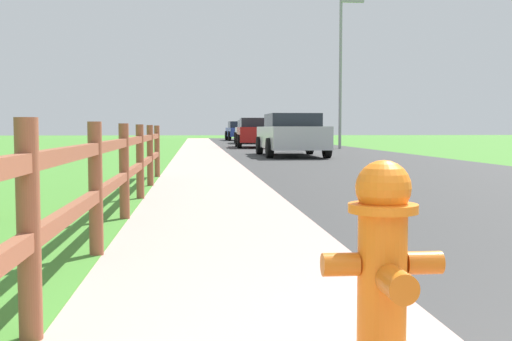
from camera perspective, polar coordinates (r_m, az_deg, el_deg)
name	(u,v)px	position (r m, az deg, el deg)	size (l,w,h in m)	color
ground_plane	(225,152)	(26.36, -2.79, 1.70)	(120.00, 120.00, 0.00)	#44842F
road_asphalt	(300,150)	(28.72, 4.01, 1.88)	(7.00, 66.00, 0.01)	#353535
curb_concrete	(156,150)	(28.38, -9.05, 1.82)	(6.00, 66.00, 0.01)	tan
grass_verge	(122,150)	(28.51, -12.06, 1.80)	(5.00, 66.00, 0.00)	#44842F
fire_hydrant	(383,267)	(2.56, 11.47, -8.60)	(0.48, 0.42, 0.88)	orange
rail_fence	(124,164)	(7.04, -11.91, 0.59)	(0.11, 12.05, 1.06)	brown
parked_suv_silver	(291,134)	(22.43, 3.23, 3.29)	(2.19, 4.99, 1.51)	#B7BABF
parked_car_red	(257,133)	(32.34, 0.09, 3.48)	(2.25, 4.46, 1.51)	maroon
parked_car_white	(251,131)	(41.12, -0.45, 3.60)	(2.18, 4.74, 1.53)	white
parked_car_blue	(239,131)	(50.68, -1.56, 3.64)	(2.15, 4.54, 1.53)	navy
street_lamp	(343,61)	(30.67, 7.88, 9.86)	(1.17, 0.20, 7.20)	gray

